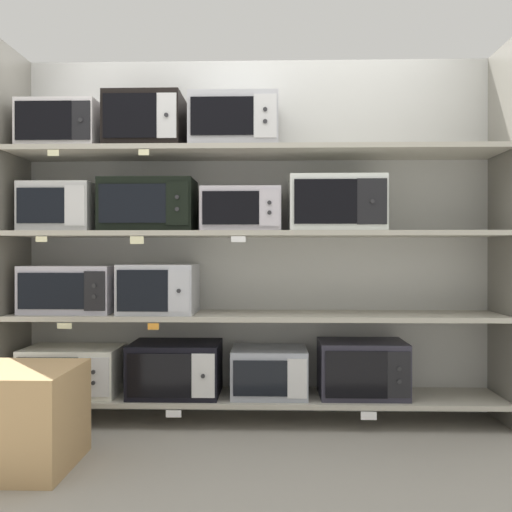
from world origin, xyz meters
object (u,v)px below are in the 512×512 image
Objects in this scene: microwave_0 at (73,371)px; microwave_8 at (242,210)px; microwave_11 at (147,124)px; microwave_3 at (362,368)px; shipping_carton at (19,418)px; microwave_10 at (64,128)px; microwave_5 at (159,289)px; microwave_1 at (176,369)px; microwave_7 at (149,206)px; microwave_6 at (61,208)px; microwave_12 at (235,124)px; microwave_2 at (269,372)px; microwave_9 at (335,205)px; microwave_4 at (70,289)px.

microwave_8 is at bearing 0.01° from microwave_0.
microwave_3 is at bearing -0.01° from microwave_11.
microwave_10 is at bearing 95.11° from shipping_carton.
shipping_carton is at bearing -123.91° from microwave_5.
microwave_10 is at bearing -179.99° from microwave_8.
microwave_3 is at bearing -0.00° from microwave_10.
microwave_8 is 1.05× the size of microwave_11.
microwave_8 is at bearing 0.01° from microwave_10.
microwave_0 is at bearing 180.00° from microwave_1.
microwave_7 reaches higher than microwave_8.
microwave_6 is 1.18m from microwave_12.
microwave_10 is (-0.05, -0.00, 1.49)m from microwave_0.
microwave_8 is at bearing -0.01° from microwave_6.
microwave_2 is 1.95m from microwave_10.
microwave_4 is at bearing 180.00° from microwave_9.
microwave_3 is at bearing -0.01° from microwave_4.
microwave_9 is 0.78m from microwave_12.
microwave_1 is at bearing -179.99° from microwave_9.
microwave_0 is 0.50m from microwave_4.
microwave_12 is (0.36, 0.00, 1.49)m from microwave_1.
microwave_2 is 1.06× the size of microwave_6.
microwave_5 is at bearing -0.04° from microwave_6.
microwave_8 is 1.65m from shipping_carton.
microwave_10 is at bearing -180.00° from microwave_1.
microwave_7 reaches higher than microwave_2.
microwave_7 is (-1.30, 0.00, 0.99)m from microwave_3.
microwave_5 is (0.53, -0.00, 0.50)m from microwave_0.
microwave_8 reaches higher than microwave_0.
microwave_2 is 0.81× the size of microwave_7.
microwave_1 is 1.39m from microwave_9.
shipping_carton is at bearing -156.26° from microwave_3.
shipping_carton is at bearing -141.87° from microwave_12.
microwave_2 is at bearing 0.02° from microwave_10.
microwave_2 is 1.69m from microwave_11.
microwave_11 is 1.81m from shipping_carton.
microwave_2 is 1.00× the size of microwave_11.
microwave_5 is at bearing -0.03° from microwave_11.
shipping_carton is at bearing -120.56° from microwave_7.
microwave_10 is at bearing -179.91° from microwave_0.
microwave_7 is 1.24× the size of microwave_11.
microwave_9 is 1.06× the size of shipping_carton.
microwave_1 is 0.81m from microwave_4.
microwave_11 is (-1.31, 0.00, 1.49)m from microwave_3.
microwave_0 is 1.07× the size of microwave_1.
microwave_2 is at bearing 179.97° from microwave_9.
microwave_5 is at bearing -179.99° from microwave_1.
microwave_0 is at bearing 180.00° from microwave_11.
microwave_7 is (-0.16, 0.00, 0.99)m from microwave_1.
microwave_6 is at bearing 179.82° from microwave_4.
microwave_10 reaches higher than microwave_1.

